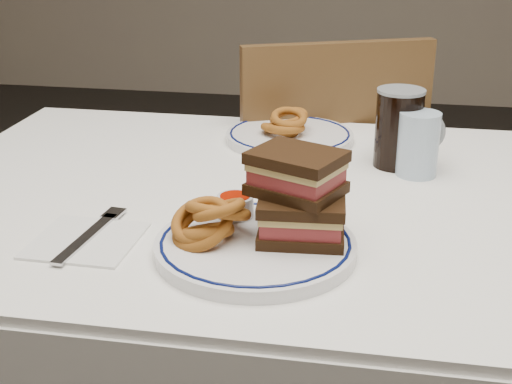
% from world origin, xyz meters
% --- Properties ---
extents(dining_table, '(1.27, 0.87, 0.75)m').
position_xyz_m(dining_table, '(0.00, 0.00, 0.64)').
color(dining_table, white).
rests_on(dining_table, floor).
extents(chair_far, '(0.56, 0.56, 0.92)m').
position_xyz_m(chair_far, '(0.01, 0.54, 0.50)').
color(chair_far, '#462A16').
rests_on(chair_far, floor).
extents(main_plate, '(0.28, 0.28, 0.02)m').
position_xyz_m(main_plate, '(-0.01, -0.22, 0.76)').
color(main_plate, white).
rests_on(main_plate, dining_table).
extents(reuben_sandwich, '(0.14, 0.13, 0.12)m').
position_xyz_m(reuben_sandwich, '(0.05, -0.19, 0.83)').
color(reuben_sandwich, black).
rests_on(reuben_sandwich, main_plate).
extents(onion_rings_main, '(0.12, 0.11, 0.09)m').
position_xyz_m(onion_rings_main, '(-0.07, -0.22, 0.80)').
color(onion_rings_main, brown).
rests_on(onion_rings_main, main_plate).
extents(ketchup_ramekin, '(0.05, 0.05, 0.03)m').
position_xyz_m(ketchup_ramekin, '(-0.05, -0.14, 0.79)').
color(ketchup_ramekin, silver).
rests_on(ketchup_ramekin, main_plate).
extents(beer_mug, '(0.12, 0.09, 0.14)m').
position_xyz_m(beer_mug, '(0.18, 0.17, 0.82)').
color(beer_mug, black).
rests_on(beer_mug, dining_table).
extents(water_glass, '(0.07, 0.07, 0.11)m').
position_xyz_m(water_glass, '(0.21, 0.13, 0.81)').
color(water_glass, '#ADC6E0').
rests_on(water_glass, dining_table).
extents(far_plate, '(0.26, 0.26, 0.02)m').
position_xyz_m(far_plate, '(-0.03, 0.28, 0.76)').
color(far_plate, white).
rests_on(far_plate, dining_table).
extents(onion_rings_far, '(0.10, 0.12, 0.07)m').
position_xyz_m(onion_rings_far, '(-0.04, 0.27, 0.79)').
color(onion_rings_far, brown).
rests_on(onion_rings_far, far_plate).
extents(napkin_fork, '(0.15, 0.19, 0.01)m').
position_xyz_m(napkin_fork, '(-0.25, -0.22, 0.75)').
color(napkin_fork, white).
rests_on(napkin_fork, dining_table).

